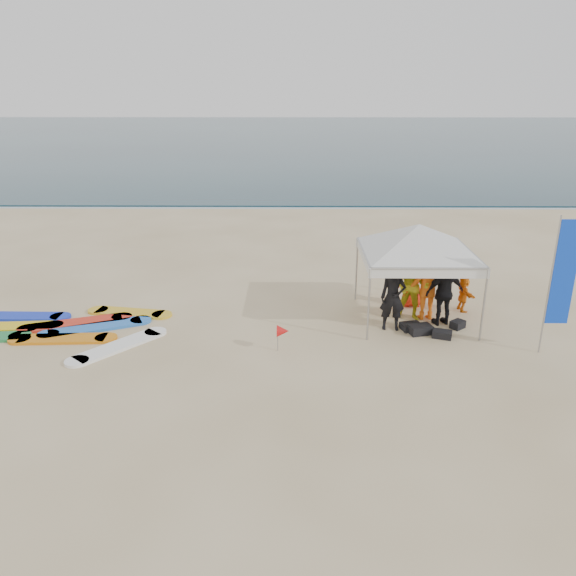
% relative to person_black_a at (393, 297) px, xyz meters
% --- Properties ---
extents(ground, '(120.00, 120.00, 0.00)m').
position_rel_person_black_a_xyz_m(ground, '(-2.75, -2.88, -0.86)').
color(ground, beige).
rests_on(ground, ground).
extents(ocean, '(160.00, 84.00, 0.08)m').
position_rel_person_black_a_xyz_m(ocean, '(-2.75, 57.12, -0.82)').
color(ocean, '#0C2633').
rests_on(ocean, ground).
extents(shoreline_foam, '(160.00, 1.20, 0.01)m').
position_rel_person_black_a_xyz_m(shoreline_foam, '(-2.75, 15.32, -0.86)').
color(shoreline_foam, silver).
rests_on(shoreline_foam, ground).
extents(person_black_a, '(0.65, 0.45, 1.72)m').
position_rel_person_black_a_xyz_m(person_black_a, '(0.00, 0.00, 0.00)').
color(person_black_a, black).
rests_on(person_black_a, ground).
extents(person_yellow, '(1.12, 1.03, 1.85)m').
position_rel_person_black_a_xyz_m(person_yellow, '(0.60, 0.64, 0.06)').
color(person_yellow, gold).
rests_on(person_yellow, ground).
extents(person_orange_a, '(1.27, 0.77, 1.92)m').
position_rel_person_black_a_xyz_m(person_orange_a, '(1.02, 0.73, 0.10)').
color(person_orange_a, orange).
rests_on(person_orange_a, ground).
extents(person_black_b, '(1.10, 0.67, 1.75)m').
position_rel_person_black_a_xyz_m(person_black_b, '(1.37, 0.33, 0.01)').
color(person_black_b, black).
rests_on(person_black_b, ground).
extents(person_orange_b, '(0.79, 0.52, 1.58)m').
position_rel_person_black_a_xyz_m(person_orange_b, '(0.84, 1.61, -0.07)').
color(person_orange_b, red).
rests_on(person_orange_b, ground).
extents(person_seated, '(0.39, 0.96, 1.00)m').
position_rel_person_black_a_xyz_m(person_seated, '(2.16, 1.26, -0.36)').
color(person_seated, orange).
rests_on(person_seated, ground).
extents(canopy_tent, '(3.88, 3.88, 2.93)m').
position_rel_person_black_a_xyz_m(canopy_tent, '(0.68, 0.72, 1.69)').
color(canopy_tent, '#A5A5A8').
rests_on(canopy_tent, ground).
extents(feather_flag, '(0.55, 0.04, 3.25)m').
position_rel_person_black_a_xyz_m(feather_flag, '(3.46, -1.31, 1.05)').
color(feather_flag, '#A5A5A8').
rests_on(feather_flag, ground).
extents(marker_pennant, '(0.28, 0.28, 0.64)m').
position_rel_person_black_a_xyz_m(marker_pennant, '(-2.73, -1.27, -0.37)').
color(marker_pennant, '#A5A5A8').
rests_on(marker_pennant, ground).
extents(gear_pile, '(1.72, 1.01, 0.22)m').
position_rel_person_black_a_xyz_m(gear_pile, '(0.90, -0.21, -0.76)').
color(gear_pile, black).
rests_on(gear_pile, ground).
extents(surfboard_spread, '(5.21, 3.47, 0.07)m').
position_rel_person_black_a_xyz_m(surfboard_spread, '(-8.33, -0.11, -0.83)').
color(surfboard_spread, white).
rests_on(surfboard_spread, ground).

